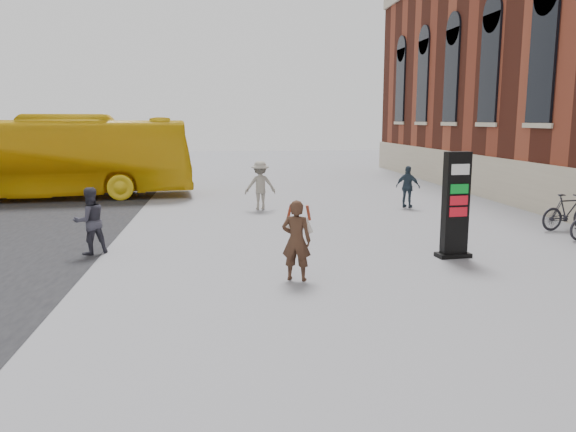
{
  "coord_description": "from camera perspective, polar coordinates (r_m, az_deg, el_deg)",
  "views": [
    {
      "loc": [
        -1.96,
        -11.33,
        3.36
      ],
      "look_at": [
        -0.48,
        1.09,
        1.21
      ],
      "focal_mm": 35.0,
      "sensor_mm": 36.0,
      "label": 1
    }
  ],
  "objects": [
    {
      "name": "bike_7",
      "position": [
        19.24,
        26.57,
        0.37
      ],
      "size": [
        1.94,
        0.82,
        1.13
      ],
      "primitive_type": "imported",
      "rotation": [
        0.0,
        0.0,
        1.73
      ],
      "color": "#24232B",
      "rests_on": "ground"
    },
    {
      "name": "ground",
      "position": [
        11.98,
        2.9,
        -6.54
      ],
      "size": [
        100.0,
        100.0,
        0.0
      ],
      "primitive_type": "plane",
      "color": "#9E9EA3"
    },
    {
      "name": "bus",
      "position": [
        26.32,
        -24.02,
        5.52
      ],
      "size": [
        13.13,
        4.29,
        3.59
      ],
      "primitive_type": "imported",
      "rotation": [
        0.0,
        0.0,
        1.67
      ],
      "color": "yellow",
      "rests_on": "road"
    },
    {
      "name": "pedestrian_a",
      "position": [
        14.96,
        -19.49,
        -0.47
      ],
      "size": [
        1.04,
        0.99,
        1.7
      ],
      "primitive_type": "imported",
      "rotation": [
        0.0,
        0.0,
        3.71
      ],
      "color": "#363541",
      "rests_on": "ground"
    },
    {
      "name": "info_pylon",
      "position": [
        14.29,
        16.65,
        1.06
      ],
      "size": [
        0.87,
        0.5,
        2.6
      ],
      "rotation": [
        0.0,
        0.0,
        0.11
      ],
      "color": "black",
      "rests_on": "ground"
    },
    {
      "name": "woman",
      "position": [
        11.8,
        0.86,
        -2.38
      ],
      "size": [
        0.79,
        0.75,
        1.72
      ],
      "rotation": [
        0.0,
        0.0,
        2.8
      ],
      "color": "#3C291B",
      "rests_on": "ground"
    },
    {
      "name": "pedestrian_b",
      "position": [
        21.22,
        -2.84,
        3.13
      ],
      "size": [
        1.23,
        0.77,
        1.83
      ],
      "primitive_type": "imported",
      "rotation": [
        0.0,
        0.0,
        3.22
      ],
      "color": "gray",
      "rests_on": "ground"
    },
    {
      "name": "pedestrian_c",
      "position": [
        22.1,
        12.08,
        2.91
      ],
      "size": [
        0.99,
        0.88,
        1.61
      ],
      "primitive_type": "imported",
      "rotation": [
        0.0,
        0.0,
        2.5
      ],
      "color": "#2A3945",
      "rests_on": "ground"
    }
  ]
}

